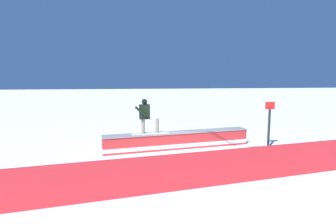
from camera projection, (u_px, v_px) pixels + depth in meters
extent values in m
plane|color=white|center=(178.00, 148.00, 11.04)|extent=(120.00, 120.00, 0.00)
cube|color=red|center=(178.00, 140.00, 11.00)|extent=(6.17, 1.48, 0.65)
cube|color=white|center=(178.00, 144.00, 11.02)|extent=(6.18, 1.49, 0.16)
cube|color=gray|center=(178.00, 132.00, 10.95)|extent=(6.18, 1.53, 0.04)
cube|color=silver|center=(150.00, 133.00, 10.60)|extent=(1.52, 0.44, 0.01)
cylinder|color=gray|center=(143.00, 126.00, 10.49)|extent=(0.16, 0.16, 0.59)
cylinder|color=gray|center=(157.00, 126.00, 10.64)|extent=(0.16, 0.16, 0.59)
cube|color=black|center=(145.00, 112.00, 10.43)|extent=(0.43, 0.29, 0.58)
sphere|color=black|center=(144.00, 102.00, 10.38)|extent=(0.22, 0.22, 0.22)
cylinder|color=black|center=(141.00, 112.00, 10.23)|extent=(0.46, 0.14, 0.45)
cylinder|color=black|center=(146.00, 110.00, 10.61)|extent=(0.14, 0.11, 0.56)
cube|color=red|center=(205.00, 169.00, 7.04)|extent=(10.66, 1.70, 0.99)
cylinder|color=#262628|center=(269.00, 129.00, 10.92)|extent=(0.10, 0.10, 1.64)
cube|color=red|center=(270.00, 105.00, 10.79)|extent=(0.40, 0.04, 0.30)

